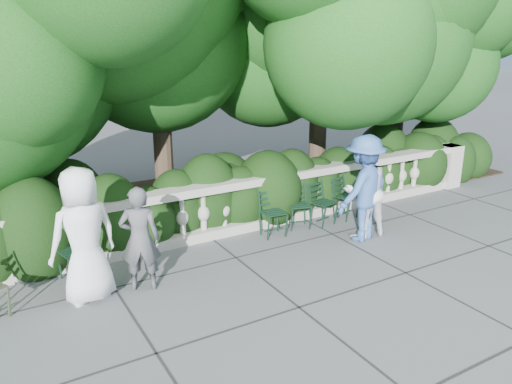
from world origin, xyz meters
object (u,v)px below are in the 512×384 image
chair_d (277,239)px  person_businessman (84,236)px  chair_c (300,230)px  person_casual_man (365,190)px  person_older_blue (364,188)px  chair_e (351,220)px  chair_f (328,227)px  person_woman_grey (140,239)px  chair_a (82,281)px

chair_d → person_businessman: (-3.37, -0.48, 0.94)m
chair_c → person_casual_man: size_ratio=0.48×
person_older_blue → chair_e: bearing=-134.7°
chair_f → person_casual_man: person_casual_man is taller
chair_d → person_woman_grey: person_woman_grey is taller
chair_a → person_businessman: person_businessman is taller
chair_e → person_casual_man: bearing=-133.5°
person_casual_man → person_older_blue: size_ratio=0.92×
person_older_blue → person_casual_man: bearing=-154.8°
chair_c → chair_e: bearing=14.6°
chair_d → person_older_blue: bearing=-25.5°
chair_a → person_casual_man: 4.93m
chair_a → chair_c: size_ratio=1.00×
chair_a → person_woman_grey: size_ratio=0.55×
chair_f → person_woman_grey: person_woman_grey is taller
chair_c → chair_f: bearing=5.2°
chair_d → person_older_blue: 1.77m
person_casual_man → chair_c: bearing=-36.0°
chair_c → chair_e: (1.20, -0.05, 0.00)m
person_woman_grey → person_casual_man: bearing=-159.4°
chair_d → person_businessman: 3.53m
person_woman_grey → chair_c: bearing=-146.4°
chair_a → chair_d: (3.37, -0.10, 0.00)m
chair_e → person_casual_man: 1.19m
chair_d → person_businessman: bearing=-167.3°
person_businessman → person_woman_grey: 0.76m
chair_d → person_woman_grey: 2.80m
chair_c → person_woman_grey: 3.39m
chair_a → person_casual_man: bearing=-22.0°
chair_a → person_older_blue: bearing=-23.4°
chair_f → person_casual_man: (0.26, -0.65, 0.87)m
chair_a → chair_f: (4.53, -0.12, 0.00)m
chair_f → person_businessman: (-4.53, -0.46, 0.94)m
chair_d → person_woman_grey: bearing=-163.4°
person_casual_man → person_older_blue: 0.17m
chair_e → chair_d: bearing=165.8°
person_casual_man → chair_f: bearing=-61.6°
chair_f → chair_c: bearing=156.2°
chair_c → person_older_blue: bearing=-33.8°
chair_d → person_casual_man: person_casual_man is taller
chair_c → person_woman_grey: bearing=-151.7°
chair_f → person_businessman: person_businessman is taller
chair_c → person_woman_grey: person_woman_grey is taller
chair_f → person_businessman: size_ratio=0.45×
person_older_blue → chair_a: bearing=-23.9°
chair_d → chair_c: bearing=14.5°
person_woman_grey → chair_f: bearing=-149.8°
chair_d → chair_e: bearing=6.5°
chair_d → chair_e: (1.79, 0.06, 0.00)m
person_older_blue → chair_c: bearing=-64.1°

